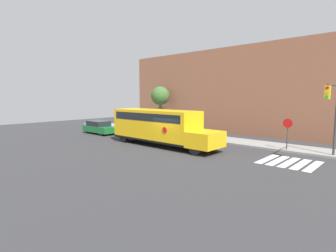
% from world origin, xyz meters
% --- Properties ---
extents(ground_plane, '(60.00, 60.00, 0.00)m').
position_xyz_m(ground_plane, '(0.00, 0.00, 0.00)').
color(ground_plane, '#333335').
extents(sidewalk_strip, '(44.00, 3.00, 0.15)m').
position_xyz_m(sidewalk_strip, '(0.00, 6.50, 0.07)').
color(sidewalk_strip, gray).
rests_on(sidewalk_strip, ground).
extents(building_backdrop, '(32.00, 4.00, 9.60)m').
position_xyz_m(building_backdrop, '(0.00, 13.00, 4.80)').
color(building_backdrop, '#935B42').
rests_on(building_backdrop, ground).
extents(crosswalk_stripes, '(3.30, 3.20, 0.01)m').
position_xyz_m(crosswalk_stripes, '(8.42, 2.00, 0.00)').
color(crosswalk_stripes, white).
rests_on(crosswalk_stripes, ground).
extents(school_bus, '(10.45, 2.57, 3.03)m').
position_xyz_m(school_bus, '(-1.88, 0.65, 1.73)').
color(school_bus, yellow).
rests_on(school_bus, ground).
extents(parked_car, '(4.38, 1.84, 1.44)m').
position_xyz_m(parked_car, '(-11.68, 1.15, 0.72)').
color(parked_car, '#196B2D').
rests_on(parked_car, ground).
extents(stop_sign, '(0.71, 0.10, 2.52)m').
position_xyz_m(stop_sign, '(7.15, 5.34, 1.68)').
color(stop_sign, '#38383A').
rests_on(stop_sign, ground).
extents(traffic_light, '(0.28, 3.34, 5.13)m').
position_xyz_m(traffic_light, '(10.18, 4.50, 3.42)').
color(traffic_light, '#38383A').
rests_on(traffic_light, ground).
extents(tree_near_sidewalk, '(2.42, 2.42, 5.46)m').
position_xyz_m(tree_near_sidewalk, '(-10.08, 9.33, 4.19)').
color(tree_near_sidewalk, brown).
rests_on(tree_near_sidewalk, ground).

